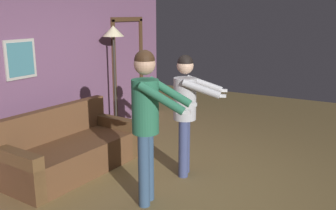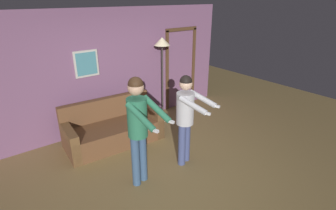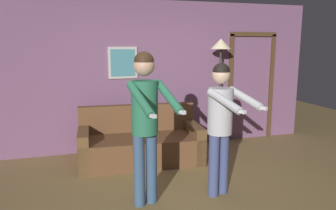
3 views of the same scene
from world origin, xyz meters
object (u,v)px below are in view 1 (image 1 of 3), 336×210
at_px(couch, 70,152).
at_px(torchiere_lamp, 114,43).
at_px(person_standing_right, 186,105).
at_px(person_standing_left, 147,113).

distance_m(couch, torchiere_lamp, 2.11).
height_order(torchiere_lamp, person_standing_right, torchiere_lamp).
relative_size(torchiere_lamp, person_standing_right, 1.19).
relative_size(couch, person_standing_left, 1.10).
xyz_separation_m(couch, person_standing_left, (-0.24, -1.43, 0.81)).
height_order(couch, torchiere_lamp, torchiere_lamp).
bearing_deg(torchiere_lamp, couch, -166.17).
bearing_deg(person_standing_right, person_standing_left, 178.91).
height_order(person_standing_left, person_standing_right, person_standing_left).
bearing_deg(couch, torchiere_lamp, 13.83).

